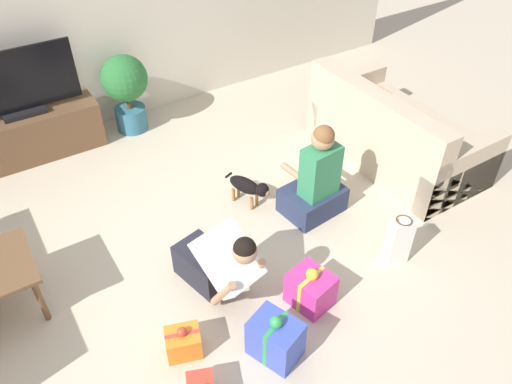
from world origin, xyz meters
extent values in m
plane|color=beige|center=(0.00, 0.00, 0.00)|extent=(16.00, 16.00, 0.00)
cube|color=beige|center=(0.00, 2.63, 1.30)|extent=(8.40, 0.06, 2.60)
cube|color=#C6B293|center=(2.43, 0.34, 0.21)|extent=(0.93, 1.75, 0.42)
cube|color=#C6B293|center=(2.07, 0.34, 0.63)|extent=(0.20, 1.75, 0.42)
cube|color=#C6B293|center=(2.43, -0.45, 0.30)|extent=(0.93, 0.16, 0.60)
cube|color=#C6B293|center=(2.43, 1.14, 0.30)|extent=(0.93, 0.16, 0.60)
cube|color=#EACC4C|center=(2.27, 0.07, 0.57)|extent=(0.18, 0.34, 0.32)
cube|color=red|center=(2.27, 0.62, 0.57)|extent=(0.18, 0.34, 0.32)
cylinder|color=brown|center=(-1.12, 0.21, 0.21)|extent=(0.04, 0.04, 0.42)
cylinder|color=brown|center=(-1.12, 0.69, 0.21)|extent=(0.04, 0.04, 0.42)
cube|color=brown|center=(-0.67, 2.35, 0.24)|extent=(1.35, 0.42, 0.49)
cube|color=black|center=(-0.67, 2.35, 0.51)|extent=(0.41, 0.20, 0.05)
cube|color=black|center=(-0.67, 2.35, 0.84)|extent=(1.16, 0.03, 0.61)
cylinder|color=#336B84|center=(0.36, 2.30, 0.13)|extent=(0.34, 0.34, 0.26)
cylinder|color=brown|center=(0.36, 2.30, 0.34)|extent=(0.06, 0.06, 0.15)
sphere|color=#286B33|center=(0.36, 2.30, 0.62)|extent=(0.49, 0.49, 0.49)
cube|color=#23232D|center=(0.03, -0.05, 0.14)|extent=(0.38, 0.49, 0.28)
cube|color=white|center=(0.10, -0.32, 0.43)|extent=(0.42, 0.55, 0.46)
sphere|color=tan|center=(0.14, -0.50, 0.63)|extent=(0.17, 0.17, 0.17)
sphere|color=black|center=(0.14, -0.50, 0.66)|extent=(0.16, 0.16, 0.16)
cylinder|color=tan|center=(-0.02, -0.45, 0.25)|extent=(0.12, 0.27, 0.40)
cylinder|color=tan|center=(0.26, -0.39, 0.25)|extent=(0.12, 0.27, 0.40)
cube|color=#283351|center=(1.22, 0.14, 0.12)|extent=(0.56, 0.45, 0.24)
cube|color=#338456|center=(1.23, 0.08, 0.48)|extent=(0.34, 0.23, 0.47)
sphere|color=tan|center=(1.23, 0.09, 0.80)|extent=(0.19, 0.19, 0.19)
sphere|color=brown|center=(1.23, 0.08, 0.84)|extent=(0.18, 0.18, 0.18)
cylinder|color=tan|center=(1.34, 0.30, 0.41)|extent=(0.08, 0.26, 0.06)
cylinder|color=tan|center=(1.08, 0.27, 0.41)|extent=(0.08, 0.26, 0.06)
ellipsoid|color=black|center=(0.76, 0.55, 0.21)|extent=(0.24, 0.35, 0.14)
sphere|color=black|center=(0.84, 0.37, 0.24)|extent=(0.12, 0.12, 0.12)
sphere|color=olive|center=(0.85, 0.32, 0.23)|extent=(0.05, 0.05, 0.05)
cylinder|color=black|center=(0.69, 0.72, 0.24)|extent=(0.05, 0.08, 0.09)
cylinder|color=olive|center=(0.77, 0.44, 0.07)|extent=(0.03, 0.03, 0.14)
cylinder|color=olive|center=(0.84, 0.47, 0.07)|extent=(0.03, 0.03, 0.14)
cylinder|color=olive|center=(0.69, 0.63, 0.07)|extent=(0.03, 0.03, 0.14)
cylinder|color=olive|center=(0.76, 0.66, 0.07)|extent=(0.03, 0.03, 0.14)
cube|color=#3D51BC|center=(0.12, -0.90, 0.16)|extent=(0.35, 0.40, 0.32)
cube|color=#2D934C|center=(0.12, -0.90, 0.16)|extent=(0.24, 0.12, 0.32)
sphere|color=#2D934C|center=(0.12, -0.90, 0.35)|extent=(0.09, 0.09, 0.09)
cube|color=orange|center=(-0.40, -0.56, 0.10)|extent=(0.28, 0.25, 0.20)
cube|color=red|center=(-0.40, -0.56, 0.10)|extent=(0.23, 0.10, 0.20)
sphere|color=red|center=(-0.40, -0.56, 0.22)|extent=(0.07, 0.07, 0.07)
cube|color=#CC3389|center=(0.58, -0.68, 0.14)|extent=(0.33, 0.36, 0.28)
cube|color=yellow|center=(0.58, -0.68, 0.14)|extent=(0.27, 0.09, 0.28)
sphere|color=yellow|center=(0.58, -0.68, 0.30)|extent=(0.09, 0.09, 0.09)
cube|color=white|center=(1.42, -0.72, 0.22)|extent=(0.21, 0.14, 0.43)
torus|color=#4C3823|center=(1.42, -0.72, 0.45)|extent=(0.15, 0.15, 0.01)
camera|label=1|loc=(-1.01, -2.46, 3.05)|focal=35.00mm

